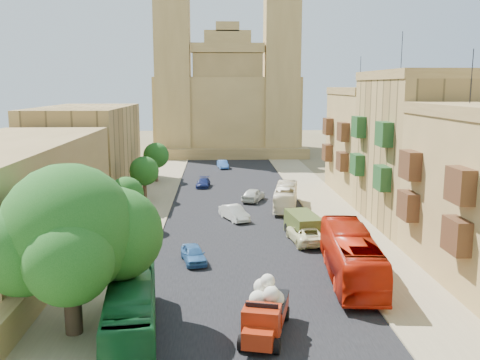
{
  "coord_description": "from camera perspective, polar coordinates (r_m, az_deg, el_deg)",
  "views": [
    {
      "loc": [
        -2.22,
        -21.9,
        12.45
      ],
      "look_at": [
        0.0,
        26.0,
        4.0
      ],
      "focal_mm": 40.0,
      "sensor_mm": 36.0,
      "label": 1
    }
  ],
  "objects": [
    {
      "name": "bus_cream_east",
      "position": [
        55.12,
        4.91,
        -1.79
      ],
      "size": [
        3.58,
        9.04,
        2.45
      ],
      "primitive_type": "imported",
      "rotation": [
        0.0,
        0.0,
        2.96
      ],
      "color": "#FDEFCC",
      "rests_on": "ground"
    },
    {
      "name": "kerb_west",
      "position": [
        53.57,
        -7.71,
        -3.47
      ],
      "size": [
        0.25,
        140.0,
        0.12
      ],
      "primitive_type": "cube",
      "color": "#90815E",
      "rests_on": "ground"
    },
    {
      "name": "street_tree_c",
      "position": [
        59.13,
        -10.18,
        0.93
      ],
      "size": [
        3.21,
        3.21,
        4.93
      ],
      "color": "#3D2C1E",
      "rests_on": "ground"
    },
    {
      "name": "car_cream",
      "position": [
        43.5,
        7.04,
        -5.73
      ],
      "size": [
        2.92,
        5.41,
        1.44
      ],
      "primitive_type": "imported",
      "rotation": [
        0.0,
        0.0,
        3.25
      ],
      "color": "#F3EEB2",
      "rests_on": "ground"
    },
    {
      "name": "street_tree_a",
      "position": [
        36.04,
        -15.1,
        -5.54
      ],
      "size": [
        2.93,
        2.93,
        4.51
      ],
      "color": "#3D2C1E",
      "rests_on": "ground"
    },
    {
      "name": "road_surface",
      "position": [
        53.41,
        -0.2,
        -3.48
      ],
      "size": [
        14.0,
        140.0,
        0.01
      ],
      "primitive_type": "cube",
      "color": "black",
      "rests_on": "ground"
    },
    {
      "name": "townhouse_c",
      "position": [
        50.6,
        18.44,
        3.19
      ],
      "size": [
        9.0,
        14.0,
        17.4
      ],
      "color": "#A4844A",
      "rests_on": "ground"
    },
    {
      "name": "car_blue_a",
      "position": [
        38.64,
        -4.98,
        -7.87
      ],
      "size": [
        2.24,
        3.9,
        1.25
      ],
      "primitive_type": "imported",
      "rotation": [
        0.0,
        0.0,
        0.22
      ],
      "color": "#3368A3",
      "rests_on": "ground"
    },
    {
      "name": "car_white_a",
      "position": [
        50.31,
        -0.62,
        -3.53
      ],
      "size": [
        2.97,
        4.41,
        1.38
      ],
      "primitive_type": "imported",
      "rotation": [
        0.0,
        0.0,
        0.4
      ],
      "color": "silver",
      "rests_on": "ground"
    },
    {
      "name": "kerb_east",
      "position": [
        54.15,
        7.23,
        -3.31
      ],
      "size": [
        0.25,
        140.0,
        0.12
      ],
      "primitive_type": "cube",
      "color": "#90815E",
      "rests_on": "ground"
    },
    {
      "name": "bus_red_east",
      "position": [
        35.68,
        11.74,
        -7.91
      ],
      "size": [
        3.71,
        11.74,
        3.22
      ],
      "primitive_type": "imported",
      "rotation": [
        0.0,
        0.0,
        3.05
      ],
      "color": "red",
      "rests_on": "ground"
    },
    {
      "name": "car_white_b",
      "position": [
        58.42,
        1.44,
        -1.59
      ],
      "size": [
        3.13,
        4.55,
        1.44
      ],
      "primitive_type": "imported",
      "rotation": [
        0.0,
        0.0,
        2.76
      ],
      "color": "beige",
      "rests_on": "ground"
    },
    {
      "name": "bus_green_north",
      "position": [
        28.04,
        -11.53,
        -13.39
      ],
      "size": [
        3.53,
        10.39,
        2.84
      ],
      "primitive_type": "imported",
      "rotation": [
        0.0,
        0.0,
        0.11
      ],
      "color": "#165E29",
      "rests_on": "ground"
    },
    {
      "name": "olive_pickup",
      "position": [
        44.97,
        6.75,
        -4.88
      ],
      "size": [
        2.7,
        5.0,
        1.97
      ],
      "color": "#414E1D",
      "rests_on": "ground"
    },
    {
      "name": "pedestrian_c",
      "position": [
        40.22,
        12.39,
        -7.06
      ],
      "size": [
        0.47,
        0.99,
        1.64
      ],
      "primitive_type": "imported",
      "rotation": [
        0.0,
        0.0,
        4.64
      ],
      "color": "#3A3A41",
      "rests_on": "ground"
    },
    {
      "name": "church",
      "position": [
        100.58,
        -1.4,
        8.32
      ],
      "size": [
        28.0,
        22.5,
        36.3
      ],
      "color": "#9A7C45",
      "rests_on": "ground"
    },
    {
      "name": "red_truck",
      "position": [
        27.76,
        2.7,
        -13.72
      ],
      "size": [
        3.04,
        5.3,
        2.94
      ],
      "color": "#96220B",
      "rests_on": "ground"
    },
    {
      "name": "west_building_low",
      "position": [
        43.69,
        -23.78,
        -1.75
      ],
      "size": [
        10.0,
        28.0,
        8.4
      ],
      "primitive_type": "cube",
      "color": "olive",
      "rests_on": "ground"
    },
    {
      "name": "street_tree_b",
      "position": [
        47.47,
        -12.04,
        -1.53
      ],
      "size": [
        3.06,
        3.06,
        4.71
      ],
      "color": "#3D2C1E",
      "rests_on": "ground"
    },
    {
      "name": "street_tree_d",
      "position": [
        70.9,
        -8.94,
        2.59
      ],
      "size": [
        3.37,
        3.37,
        5.17
      ],
      "color": "#3D2C1E",
      "rests_on": "ground"
    },
    {
      "name": "car_blue_b",
      "position": [
        81.87,
        -1.85,
        1.68
      ],
      "size": [
        1.83,
        3.89,
        1.23
      ],
      "primitive_type": "imported",
      "rotation": [
        0.0,
        0.0,
        0.14
      ],
      "color": "#3E74CD",
      "rests_on": "ground"
    },
    {
      "name": "sidewalk_east",
      "position": [
        54.64,
        9.82,
        -3.32
      ],
      "size": [
        5.0,
        140.0,
        0.01
      ],
      "primitive_type": "cube",
      "color": "#90815E",
      "rests_on": "ground"
    },
    {
      "name": "west_wall",
      "position": [
        44.66,
        -15.94,
        -5.39
      ],
      "size": [
        1.0,
        40.0,
        1.8
      ],
      "primitive_type": "cube",
      "color": "#9A7C45",
      "rests_on": "ground"
    },
    {
      "name": "west_building_mid",
      "position": [
        68.17,
        -16.05,
        3.33
      ],
      "size": [
        10.0,
        22.0,
        10.0
      ],
      "primitive_type": "cube",
      "color": "#A4844A",
      "rests_on": "ground"
    },
    {
      "name": "car_dkblue",
      "position": [
        66.81,
        -3.95,
        -0.29
      ],
      "size": [
        1.89,
        3.89,
        1.09
      ],
      "primitive_type": "imported",
      "rotation": [
        0.0,
        0.0,
        -0.1
      ],
      "color": "navy",
      "rests_on": "ground"
    },
    {
      "name": "ficus_tree",
      "position": [
        27.85,
        -17.63,
        -5.62
      ],
      "size": [
        8.76,
        8.06,
        8.76
      ],
      "color": "#3D2C1E",
      "rests_on": "ground"
    },
    {
      "name": "pedestrian_a",
      "position": [
        34.58,
        14.06,
        -10.11
      ],
      "size": [
        0.62,
        0.5,
        1.49
      ],
      "primitive_type": "imported",
      "rotation": [
        0.0,
        0.0,
        3.45
      ],
      "color": "#2B2A2D",
      "rests_on": "ground"
    },
    {
      "name": "sidewalk_west",
      "position": [
        53.86,
        -10.37,
        -3.53
      ],
      "size": [
        5.0,
        140.0,
        0.01
      ],
      "primitive_type": "cube",
      "color": "#90815E",
      "rests_on": "ground"
    },
    {
      "name": "townhouse_d",
      "position": [
        63.86,
        13.93,
        4.05
      ],
      "size": [
        9.0,
        14.0,
        15.9
      ],
      "color": "#9A7C45",
      "rests_on": "ground"
    }
  ]
}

